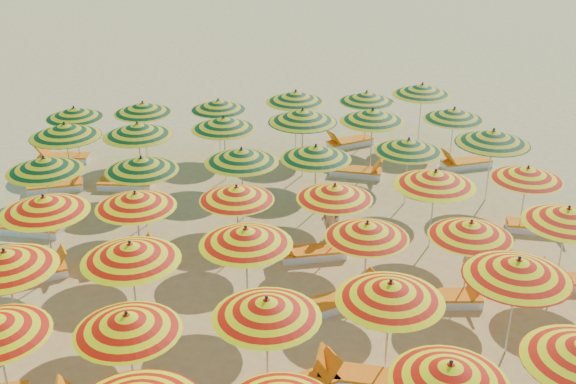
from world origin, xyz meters
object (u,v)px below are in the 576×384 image
object	(u,v)px
umbrella_34	(373,115)
umbrella_14	(246,236)
umbrella_20	(237,193)
umbrella_39	(296,97)
umbrella_16	(471,229)
umbrella_19	(135,200)
umbrella_31	(138,129)
beachgoer_a	(331,216)
lounger_8	(346,299)
umbrella_7	(127,323)
umbrella_21	(335,192)
umbrella_24	(44,164)
umbrella_30	(65,130)
lounger_14	(539,227)
lounger_11	(34,274)
lounger_15	(34,228)
lounger_19	(465,163)
umbrella_33	(303,116)
umbrella_17	(568,216)
umbrella_15	(367,230)
umbrella_41	(422,89)
lounger_17	(127,184)
umbrella_37	(143,108)
umbrella_3	(450,373)
lounger_21	(349,142)
umbrella_26	(241,156)
umbrella_29	(493,137)
umbrella_23	(527,174)
umbrella_28	(409,145)
lounger_13	(311,253)
umbrella_25	(141,164)
umbrella_38	(218,105)
umbrella_40	(367,97)
umbrella_35	(454,114)
lounger_6	(359,377)
lounger_9	(447,298)
lounger_20	(63,158)
umbrella_18	(44,204)
umbrella_32	(224,123)
umbrella_9	(390,291)
umbrella_27	(316,152)
umbrella_13	(130,252)
umbrella_36	(74,113)
lounger_16	(57,186)
lounger_12	(122,260)
lounger_18	(357,172)
umbrella_12	(5,260)

from	to	relation	value
umbrella_34	umbrella_14	bearing A→B (deg)	-123.93
umbrella_20	umbrella_39	size ratio (longest dim) A/B	0.87
umbrella_16	umbrella_19	world-z (taller)	umbrella_19
umbrella_31	beachgoer_a	size ratio (longest dim) A/B	1.63
lounger_8	beachgoer_a	xyz separation A→B (m)	(0.35, 3.23, 0.55)
umbrella_7	umbrella_21	size ratio (longest dim) A/B	0.92
umbrella_24	beachgoer_a	distance (m)	8.00
umbrella_30	lounger_14	distance (m)	14.32
umbrella_19	lounger_11	distance (m)	3.18
lounger_15	lounger_19	size ratio (longest dim) A/B	1.02
umbrella_33	umbrella_24	bearing A→B (deg)	-161.97
umbrella_14	umbrella_17	size ratio (longest dim) A/B	0.91
umbrella_19	umbrella_39	xyz separation A→B (m)	(5.38, 7.44, 0.09)
umbrella_15	umbrella_41	size ratio (longest dim) A/B	0.74
umbrella_20	lounger_17	world-z (taller)	umbrella_20
umbrella_37	lounger_15	xyz separation A→B (m)	(-3.10, -5.08, -1.72)
umbrella_3	umbrella_17	xyz separation A→B (m)	(4.81, 4.89, 0.06)
umbrella_14	lounger_21	distance (m)	11.19
umbrella_16	lounger_14	distance (m)	4.71
umbrella_26	umbrella_29	world-z (taller)	umbrella_29
umbrella_23	umbrella_28	xyz separation A→B (m)	(-2.60, 2.36, 0.08)
umbrella_34	lounger_13	bearing A→B (deg)	-120.10
lounger_17	lounger_21	bearing A→B (deg)	29.50
umbrella_25	umbrella_33	xyz separation A→B (m)	(5.07, 2.79, 0.17)
umbrella_38	umbrella_40	bearing A→B (deg)	-1.09
umbrella_23	umbrella_35	xyz separation A→B (m)	(-0.17, 4.93, 0.07)
lounger_6	lounger_21	bearing A→B (deg)	-82.06
umbrella_40	lounger_21	world-z (taller)	umbrella_40
umbrella_20	beachgoer_a	bearing A→B (deg)	9.88
lounger_9	umbrella_15	bearing A→B (deg)	172.39
umbrella_25	umbrella_39	xyz separation A→B (m)	(5.27, 5.17, 0.07)
umbrella_34	lounger_20	bearing A→B (deg)	165.43
umbrella_30	umbrella_41	xyz separation A→B (m)	(12.25, 2.40, -0.04)
umbrella_18	umbrella_34	size ratio (longest dim) A/B	0.95
umbrella_32	lounger_9	size ratio (longest dim) A/B	1.33
umbrella_37	lounger_8	distance (m)	11.22
umbrella_7	umbrella_28	xyz separation A→B (m)	(7.91, 7.69, 0.03)
umbrella_9	umbrella_39	bearing A→B (deg)	88.10
lounger_13	umbrella_27	bearing A→B (deg)	-103.69
umbrella_15	umbrella_35	world-z (taller)	umbrella_35
umbrella_13	umbrella_20	bearing A→B (deg)	49.13
umbrella_3	umbrella_15	size ratio (longest dim) A/B	1.04
umbrella_36	lounger_14	world-z (taller)	umbrella_36
umbrella_41	lounger_16	bearing A→B (deg)	-170.02
umbrella_24	lounger_12	bearing A→B (deg)	-50.69
umbrella_25	lounger_6	xyz separation A→B (m)	(4.26, -7.68, -1.76)
umbrella_19	umbrella_21	distance (m)	5.02
lounger_18	umbrella_31	bearing A→B (deg)	-158.69
umbrella_12	umbrella_16	xyz separation A→B (m)	(10.25, 0.03, -0.20)
umbrella_33	lounger_8	bearing A→B (deg)	-92.95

